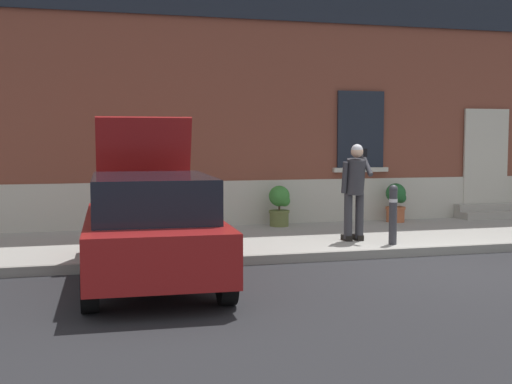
{
  "coord_description": "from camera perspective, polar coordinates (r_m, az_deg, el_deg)",
  "views": [
    {
      "loc": [
        -5.38,
        -8.94,
        1.99
      ],
      "look_at": [
        -2.56,
        1.6,
        1.1
      ],
      "focal_mm": 45.81,
      "sensor_mm": 36.0,
      "label": 1
    }
  ],
  "objects": [
    {
      "name": "building_facade",
      "position": [
        15.31,
        5.83,
        11.16
      ],
      "size": [
        24.0,
        1.52,
        7.5
      ],
      "color": "brown",
      "rests_on": "ground"
    },
    {
      "name": "entrance_stoop",
      "position": [
        16.26,
        19.73,
        -1.63
      ],
      "size": [
        1.65,
        0.64,
        0.32
      ],
      "color": "#9E998E",
      "rests_on": "sidewalk"
    },
    {
      "name": "bollard_far_left",
      "position": [
        10.48,
        -6.48,
        -2.36
      ],
      "size": [
        0.15,
        0.15,
        1.04
      ],
      "color": "#333338",
      "rests_on": "sidewalk"
    },
    {
      "name": "person_on_phone",
      "position": [
        11.82,
        8.64,
        0.54
      ],
      "size": [
        0.51,
        0.49,
        1.75
      ],
      "rotation": [
        0.0,
        0.0,
        -0.2
      ],
      "color": "#2D2D33",
      "rests_on": "sidewalk"
    },
    {
      "name": "curb_edge",
      "position": [
        11.41,
        13.45,
        -5.13
      ],
      "size": [
        24.0,
        0.12,
        0.15
      ],
      "primitive_type": "cube",
      "color": "gray",
      "rests_on": "ground"
    },
    {
      "name": "planter_olive",
      "position": [
        13.75,
        2.08,
        -1.12
      ],
      "size": [
        0.44,
        0.44,
        0.86
      ],
      "color": "#606B38",
      "rests_on": "sidewalk"
    },
    {
      "name": "ground_plane",
      "position": [
        10.62,
        15.87,
        -6.32
      ],
      "size": [
        80.0,
        80.0,
        0.0
      ],
      "primitive_type": "plane",
      "color": "#232326"
    },
    {
      "name": "planter_charcoal",
      "position": [
        13.24,
        -9.21,
        -1.4
      ],
      "size": [
        0.44,
        0.44,
        0.86
      ],
      "color": "#2D2D30",
      "rests_on": "sidewalk"
    },
    {
      "name": "hatchback_car_red",
      "position": [
        9.08,
        -9.12,
        -2.94
      ],
      "size": [
        1.92,
        4.13,
        2.34
      ],
      "color": "maroon",
      "rests_on": "ground"
    },
    {
      "name": "bollard_near_person",
      "position": [
        11.61,
        11.88,
        -1.75
      ],
      "size": [
        0.15,
        0.15,
        1.04
      ],
      "color": "#333338",
      "rests_on": "sidewalk"
    },
    {
      "name": "planter_terracotta",
      "position": [
        14.78,
        12.13,
        -0.82
      ],
      "size": [
        0.44,
        0.44,
        0.86
      ],
      "color": "#B25B38",
      "rests_on": "sidewalk"
    },
    {
      "name": "sidewalk",
      "position": [
        13.05,
        9.55,
        -3.84
      ],
      "size": [
        24.0,
        3.6,
        0.15
      ],
      "primitive_type": "cube",
      "color": "#99968E",
      "rests_on": "ground"
    }
  ]
}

